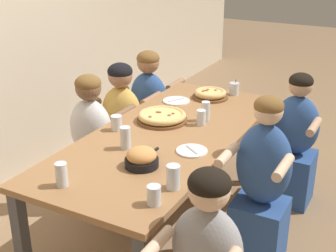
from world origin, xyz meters
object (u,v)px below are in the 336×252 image
empty_plate_b (192,151)px  drinking_glass_f (173,177)px  drinking_glass_g (206,112)px  diner_near_center (261,190)px  skillet_bowl (142,158)px  diner_far_center (93,148)px  diner_near_right (294,146)px  drinking_glass_b (117,124)px  drinking_glass_a (201,118)px  diner_far_midright (123,129)px  diner_far_right (149,112)px  cocktail_glass_blue (234,89)px  empty_plate_a (176,101)px  drinking_glass_c (125,138)px  pizza_board_main (162,117)px  drinking_glass_e (62,176)px  pizza_board_second (210,94)px  drinking_glass_d (154,197)px

empty_plate_b → drinking_glass_f: (-0.46, -0.11, 0.06)m
drinking_glass_g → diner_near_center: 0.72m
skillet_bowl → diner_far_center: size_ratio=0.27×
skillet_bowl → diner_near_right: (1.35, -0.59, -0.34)m
drinking_glass_b → drinking_glass_f: size_ratio=0.78×
drinking_glass_a → diner_far_midright: (0.22, 0.83, -0.34)m
drinking_glass_g → diner_far_right: (0.58, 0.82, -0.34)m
diner_far_midright → skillet_bowl: bearing=-51.0°
cocktail_glass_blue → diner_far_right: (-0.09, 0.79, -0.32)m
skillet_bowl → diner_far_center: bearing=55.3°
empty_plate_a → drinking_glass_c: 0.96m
skillet_bowl → drinking_glass_c: (0.16, 0.22, 0.02)m
pizza_board_main → drinking_glass_g: bearing=-59.9°
drinking_glass_e → skillet_bowl: bearing=-32.9°
drinking_glass_b → diner_far_right: (1.03, 0.35, -0.32)m
skillet_bowl → cocktail_glass_blue: bearing=-0.2°
drinking_glass_a → drinking_glass_c: bearing=156.1°
drinking_glass_a → diner_far_right: size_ratio=0.10×
drinking_glass_g → drinking_glass_f: bearing=-165.9°
drinking_glass_b → drinking_glass_g: (0.46, -0.47, 0.02)m
skillet_bowl → drinking_glass_c: bearing=53.3°
cocktail_glass_blue → drinking_glass_c: size_ratio=0.88×
drinking_glass_e → diner_near_center: diner_near_center is taller
drinking_glass_c → drinking_glass_g: 0.73m
pizza_board_second → diner_far_midright: size_ratio=0.27×
drinking_glass_b → pizza_board_second: bearing=-17.8°
pizza_board_second → diner_far_midright: (-0.36, 0.65, -0.32)m
drinking_glass_d → drinking_glass_a: bearing=12.1°
drinking_glass_g → empty_plate_a: bearing=54.7°
pizza_board_second → diner_near_right: (0.02, -0.72, -0.33)m
drinking_glass_e → drinking_glass_c: bearing=-4.2°
pizza_board_second → drinking_glass_f: drinking_glass_f is taller
diner_far_center → diner_far_midright: bearing=90.0°
pizza_board_main → diner_near_right: diner_near_right is taller
drinking_glass_a → diner_near_right: (0.60, -0.55, -0.35)m
drinking_glass_c → diner_near_right: (1.19, -0.81, -0.36)m
diner_far_right → diner_near_center: 1.65m
drinking_glass_c → drinking_glass_g: drinking_glass_c is taller
pizza_board_main → skillet_bowl: skillet_bowl is taller
empty_plate_b → diner_far_center: size_ratio=0.18×
pizza_board_second → diner_far_center: size_ratio=0.27×
pizza_board_main → empty_plate_b: size_ratio=1.88×
pizza_board_main → diner_far_right: 0.97m
empty_plate_b → drinking_glass_c: bearing=111.3°
drinking_glass_f → drinking_glass_g: 1.02m
drinking_glass_c → diner_near_right: diner_near_right is taller
drinking_glass_a → diner_far_right: diner_far_right is taller
skillet_bowl → drinking_glass_f: bearing=-116.7°
empty_plate_b → drinking_glass_e: 0.84m
empty_plate_a → drinking_glass_e: 1.52m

